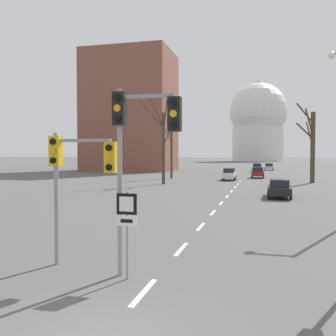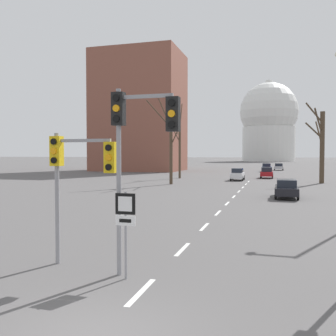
{
  "view_description": "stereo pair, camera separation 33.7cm",
  "coord_description": "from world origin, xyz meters",
  "px_view_note": "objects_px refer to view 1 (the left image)",
  "views": [
    {
      "loc": [
        2.98,
        -6.38,
        3.57
      ],
      "look_at": [
        -0.01,
        5.26,
        3.12
      ],
      "focal_mm": 40.0,
      "sensor_mm": 36.0,
      "label": 1
    },
    {
      "loc": [
        3.3,
        -6.29,
        3.57
      ],
      "look_at": [
        -0.01,
        5.26,
        3.12
      ],
      "focal_mm": 40.0,
      "sensor_mm": 36.0,
      "label": 2
    }
  ],
  "objects_px": {
    "traffic_signal_near_left": "(75,166)",
    "sedan_mid_centre": "(257,167)",
    "traffic_signal_centre_tall": "(138,134)",
    "sedan_far_left": "(279,188)",
    "sedan_near_right": "(269,167)",
    "sedan_near_left": "(229,174)",
    "route_sign_post": "(127,220)",
    "sedan_far_right": "(258,172)"
  },
  "relations": [
    {
      "from": "traffic_signal_centre_tall",
      "to": "sedan_far_right",
      "type": "height_order",
      "value": "traffic_signal_centre_tall"
    },
    {
      "from": "traffic_signal_near_left",
      "to": "sedan_mid_centre",
      "type": "distance_m",
      "value": 67.2
    },
    {
      "from": "sedan_far_left",
      "to": "sedan_near_left",
      "type": "bearing_deg",
      "value": 106.59
    },
    {
      "from": "sedan_mid_centre",
      "to": "sedan_near_right",
      "type": "bearing_deg",
      "value": 73.32
    },
    {
      "from": "sedan_near_left",
      "to": "sedan_far_right",
      "type": "bearing_deg",
      "value": 57.7
    },
    {
      "from": "sedan_far_left",
      "to": "traffic_signal_centre_tall",
      "type": "bearing_deg",
      "value": -102.32
    },
    {
      "from": "traffic_signal_near_left",
      "to": "route_sign_post",
      "type": "xyz_separation_m",
      "value": [
        2.02,
        -0.8,
        -1.49
      ]
    },
    {
      "from": "route_sign_post",
      "to": "traffic_signal_centre_tall",
      "type": "bearing_deg",
      "value": 50.78
    },
    {
      "from": "sedan_far_right",
      "to": "sedan_far_left",
      "type": "bearing_deg",
      "value": -85.3
    },
    {
      "from": "sedan_near_right",
      "to": "sedan_near_left",
      "type": "bearing_deg",
      "value": -99.31
    },
    {
      "from": "traffic_signal_centre_tall",
      "to": "sedan_mid_centre",
      "type": "height_order",
      "value": "traffic_signal_centre_tall"
    },
    {
      "from": "sedan_near_left",
      "to": "sedan_near_right",
      "type": "height_order",
      "value": "sedan_near_left"
    },
    {
      "from": "sedan_near_right",
      "to": "sedan_far_right",
      "type": "height_order",
      "value": "sedan_far_right"
    },
    {
      "from": "sedan_mid_centre",
      "to": "sedan_far_left",
      "type": "height_order",
      "value": "sedan_mid_centre"
    },
    {
      "from": "sedan_near_right",
      "to": "sedan_far_right",
      "type": "relative_size",
      "value": 1.05
    },
    {
      "from": "sedan_near_left",
      "to": "sedan_near_right",
      "type": "xyz_separation_m",
      "value": [
        5.65,
        34.47,
        -0.05
      ]
    },
    {
      "from": "sedan_far_left",
      "to": "sedan_near_right",
      "type": "bearing_deg",
      "value": 90.14
    },
    {
      "from": "traffic_signal_centre_tall",
      "to": "sedan_near_left",
      "type": "relative_size",
      "value": 1.34
    },
    {
      "from": "sedan_near_right",
      "to": "sedan_mid_centre",
      "type": "distance_m",
      "value": 8.39
    },
    {
      "from": "route_sign_post",
      "to": "sedan_mid_centre",
      "type": "distance_m",
      "value": 67.86
    },
    {
      "from": "sedan_near_left",
      "to": "sedan_far_right",
      "type": "xyz_separation_m",
      "value": [
        3.71,
        5.86,
        -0.01
      ]
    },
    {
      "from": "sedan_mid_centre",
      "to": "route_sign_post",
      "type": "bearing_deg",
      "value": -92.05
    },
    {
      "from": "route_sign_post",
      "to": "sedan_far_left",
      "type": "height_order",
      "value": "route_sign_post"
    },
    {
      "from": "sedan_mid_centre",
      "to": "sedan_near_left",
      "type": "bearing_deg",
      "value": -96.99
    },
    {
      "from": "traffic_signal_near_left",
      "to": "sedan_far_right",
      "type": "height_order",
      "value": "traffic_signal_near_left"
    },
    {
      "from": "traffic_signal_near_left",
      "to": "sedan_far_right",
      "type": "distance_m",
      "value": 46.75
    },
    {
      "from": "traffic_signal_centre_tall",
      "to": "sedan_far_left",
      "type": "relative_size",
      "value": 1.21
    },
    {
      "from": "traffic_signal_centre_tall",
      "to": "sedan_far_left",
      "type": "height_order",
      "value": "traffic_signal_centre_tall"
    },
    {
      "from": "sedan_near_left",
      "to": "sedan_far_left",
      "type": "bearing_deg",
      "value": -73.41
    },
    {
      "from": "route_sign_post",
      "to": "sedan_near_right",
      "type": "height_order",
      "value": "route_sign_post"
    },
    {
      "from": "sedan_far_left",
      "to": "sedan_far_right",
      "type": "distance_m",
      "value": 25.36
    },
    {
      "from": "route_sign_post",
      "to": "sedan_mid_centre",
      "type": "relative_size",
      "value": 0.58
    },
    {
      "from": "traffic_signal_near_left",
      "to": "sedan_mid_centre",
      "type": "bearing_deg",
      "value": 86.2
    },
    {
      "from": "route_sign_post",
      "to": "sedan_far_left",
      "type": "distance_m",
      "value": 22.53
    },
    {
      "from": "traffic_signal_near_left",
      "to": "sedan_near_right",
      "type": "height_order",
      "value": "traffic_signal_near_left"
    },
    {
      "from": "sedan_near_left",
      "to": "sedan_near_right",
      "type": "distance_m",
      "value": 34.93
    },
    {
      "from": "sedan_near_right",
      "to": "sedan_far_left",
      "type": "bearing_deg",
      "value": -89.86
    },
    {
      "from": "sedan_near_right",
      "to": "sedan_far_left",
      "type": "height_order",
      "value": "sedan_near_right"
    },
    {
      "from": "traffic_signal_centre_tall",
      "to": "traffic_signal_near_left",
      "type": "xyz_separation_m",
      "value": [
        -2.26,
        0.52,
        -0.93
      ]
    },
    {
      "from": "traffic_signal_centre_tall",
      "to": "sedan_mid_centre",
      "type": "bearing_deg",
      "value": 88.14
    },
    {
      "from": "traffic_signal_near_left",
      "to": "sedan_near_right",
      "type": "xyz_separation_m",
      "value": [
        6.85,
        75.04,
        -2.42
      ]
    },
    {
      "from": "sedan_far_right",
      "to": "traffic_signal_near_left",
      "type": "bearing_deg",
      "value": -96.04
    }
  ]
}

